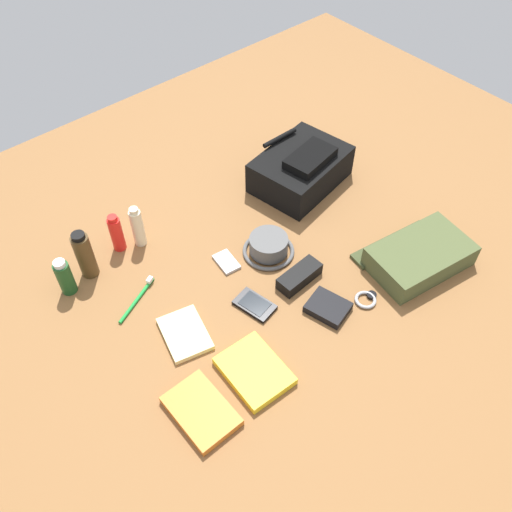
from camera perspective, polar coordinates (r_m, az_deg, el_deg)
The scene contains 17 objects.
ground_plane at distance 1.65m, azimuth 0.00°, elevation -1.19°, with size 2.64×2.02×0.02m, color brown.
backpack at distance 1.86m, azimuth 4.70°, elevation 9.05°, with size 0.34×0.28×0.14m.
toiletry_pouch at distance 1.68m, azimuth 16.52°, elevation 0.02°, with size 0.32×0.26×0.07m.
bucket_hat at distance 1.65m, azimuth 1.32°, elevation 1.00°, with size 0.16×0.16×0.06m.
shampoo_bottle at distance 1.62m, azimuth -19.25°, elevation -2.08°, with size 0.04×0.04×0.12m.
cologne_bottle at distance 1.63m, azimuth -17.37°, elevation 0.11°, with size 0.05×0.05×0.16m.
sunscreen_spray at distance 1.69m, azimuth -14.30°, elevation 2.31°, with size 0.04×0.04×0.13m.
lotion_bottle at distance 1.68m, azimuth -12.21°, elevation 2.97°, with size 0.04×0.04×0.15m.
paperback_novel at distance 1.38m, azimuth -5.72°, elevation -15.75°, with size 0.12×0.18×0.02m.
travel_guidebook at distance 1.42m, azimuth -0.17°, elevation -11.89°, with size 0.15×0.19×0.02m.
cell_phone at distance 1.54m, azimuth -0.14°, elevation -5.10°, with size 0.09×0.12×0.01m.
media_player at distance 1.64m, azimuth -3.08°, elevation -0.62°, with size 0.06×0.09×0.01m.
wristwatch at distance 1.58m, azimuth 11.39°, elevation -4.42°, with size 0.07×0.06×0.01m.
toothbrush at distance 1.59m, azimuth -12.09°, elevation -4.19°, with size 0.16×0.08×0.02m.
wallet at distance 1.54m, azimuth 7.48°, elevation -5.32°, with size 0.09×0.11×0.02m, color black.
notepad at distance 1.50m, azimuth -7.40°, elevation -8.02°, with size 0.11×0.15×0.02m, color beige.
sunglasses_case at distance 1.59m, azimuth 4.53°, elevation -2.11°, with size 0.14×0.06×0.04m, color black.
Camera 1 is at (-0.69, -0.80, 1.25)m, focal length 38.48 mm.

